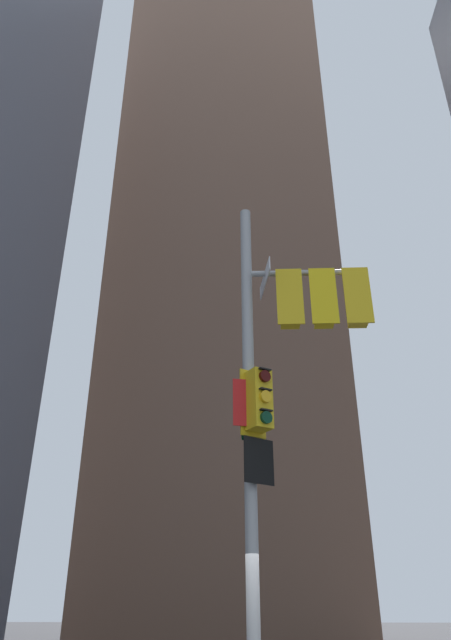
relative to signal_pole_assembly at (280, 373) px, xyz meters
The scene contains 2 objects.
building_mid_block 27.40m from the signal_pole_assembly, 94.89° to the left, with size 12.80×12.80×41.71m, color brown.
signal_pole_assembly is the anchor object (origin of this frame).
Camera 1 is at (0.01, -9.08, 1.84)m, focal length 31.46 mm.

